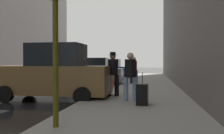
# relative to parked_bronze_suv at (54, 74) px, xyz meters

# --- Properties ---
(ground_plane) EXTENTS (120.00, 120.00, 0.00)m
(ground_plane) POSITION_rel_parked_bronze_suv_xyz_m (-2.65, 0.89, -1.03)
(ground_plane) COLOR black
(sidewalk) EXTENTS (4.00, 40.00, 0.15)m
(sidewalk) POSITION_rel_parked_bronze_suv_xyz_m (3.35, 0.89, -0.96)
(sidewalk) COLOR gray
(sidewalk) RESTS_ON ground_plane
(parked_bronze_suv) EXTENTS (4.62, 2.10, 2.25)m
(parked_bronze_suv) POSITION_rel_parked_bronze_suv_xyz_m (0.00, 0.00, 0.00)
(parked_bronze_suv) COLOR brown
(parked_bronze_suv) RESTS_ON ground_plane
(parked_gray_coupe) EXTENTS (4.23, 2.11, 1.79)m
(parked_gray_coupe) POSITION_rel_parked_bronze_suv_xyz_m (0.00, 6.30, -0.18)
(parked_gray_coupe) COLOR slate
(parked_gray_coupe) RESTS_ON ground_plane
(parked_blue_sedan) EXTENTS (4.22, 2.11, 1.79)m
(parked_blue_sedan) POSITION_rel_parked_bronze_suv_xyz_m (0.00, 12.71, -0.18)
(parked_blue_sedan) COLOR navy
(parked_blue_sedan) RESTS_ON ground_plane
(fire_hydrant) EXTENTS (0.42, 0.22, 0.70)m
(fire_hydrant) POSITION_rel_parked_bronze_suv_xyz_m (1.80, 3.59, -0.54)
(fire_hydrant) COLOR red
(fire_hydrant) RESTS_ON sidewalk
(traffic_light) EXTENTS (0.32, 0.32, 3.60)m
(traffic_light) POSITION_rel_parked_bronze_suv_xyz_m (1.85, -4.49, 1.73)
(traffic_light) COLOR #514C0F
(traffic_light) RESTS_ON sidewalk
(pedestrian_in_jeans) EXTENTS (0.50, 0.41, 1.71)m
(pedestrian_in_jeans) POSITION_rel_parked_bronze_suv_xyz_m (3.13, -0.70, 0.07)
(pedestrian_in_jeans) COLOR #728CB2
(pedestrian_in_jeans) RESTS_ON sidewalk
(pedestrian_with_fedora) EXTENTS (0.53, 0.50, 1.78)m
(pedestrian_with_fedora) POSITION_rel_parked_bronze_suv_xyz_m (2.33, 0.44, 0.10)
(pedestrian_with_fedora) COLOR black
(pedestrian_with_fedora) RESTS_ON sidewalk
(pedestrian_in_red_jacket) EXTENTS (0.52, 0.45, 1.71)m
(pedestrian_in_red_jacket) POSITION_rel_parked_bronze_suv_xyz_m (2.78, 6.55, 0.07)
(pedestrian_in_red_jacket) COLOR black
(pedestrian_in_red_jacket) RESTS_ON sidewalk
(rolling_suitcase) EXTENTS (0.39, 0.58, 1.04)m
(rolling_suitcase) POSITION_rel_parked_bronze_suv_xyz_m (3.57, -1.43, -0.54)
(rolling_suitcase) COLOR black
(rolling_suitcase) RESTS_ON sidewalk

